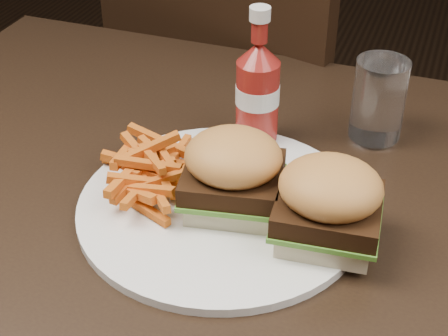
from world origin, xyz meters
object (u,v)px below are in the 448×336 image
(ketchup_bottle, at_px, (257,101))
(dining_table, at_px, (302,248))
(plate, at_px, (221,207))
(tumbler, at_px, (379,99))
(chair_far, at_px, (269,134))

(ketchup_bottle, bearing_deg, dining_table, -56.13)
(dining_table, xyz_separation_m, plate, (-0.09, 0.01, 0.03))
(plate, relative_size, ketchup_bottle, 3.00)
(tumbler, bearing_deg, dining_table, -99.64)
(chair_far, distance_m, plate, 0.75)
(plate, height_order, tumbler, tumbler)
(plate, bearing_deg, chair_far, 101.35)
(plate, bearing_deg, tumbler, 57.51)
(chair_far, bearing_deg, ketchup_bottle, 118.74)
(dining_table, distance_m, tumbler, 0.23)
(dining_table, relative_size, ketchup_bottle, 11.60)
(dining_table, xyz_separation_m, ketchup_bottle, (-0.10, 0.15, 0.08))
(dining_table, distance_m, ketchup_bottle, 0.20)
(dining_table, height_order, chair_far, dining_table)
(plate, bearing_deg, ketchup_bottle, 91.96)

